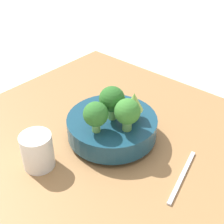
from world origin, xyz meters
TOP-DOWN VIEW (x-y plane):
  - ground_plane at (0.00, 0.00)m, footprint 6.00×6.00m
  - table at (0.00, 0.00)m, footprint 0.84×0.84m
  - bowl at (0.01, -0.03)m, footprint 0.25×0.25m
  - broccoli_floret_center at (0.01, -0.03)m, footprint 0.07×0.07m
  - romanesco_piece_near at (0.05, -0.07)m, footprint 0.05×0.05m
  - broccoli_floret_front at (0.00, -0.09)m, footprint 0.07×0.07m
  - broccoli_floret_left at (-0.06, -0.03)m, footprint 0.06×0.06m
  - cup at (-0.19, 0.04)m, footprint 0.08×0.08m
  - fork at (0.01, -0.25)m, footprint 0.19×0.05m

SIDE VIEW (x-z plane):
  - ground_plane at x=0.00m, z-range 0.00..0.00m
  - table at x=0.00m, z-range 0.00..0.03m
  - fork at x=0.01m, z-range 0.03..0.04m
  - bowl at x=0.01m, z-range 0.04..0.11m
  - cup at x=-0.19m, z-range 0.03..0.13m
  - romanesco_piece_near at x=0.05m, z-range 0.11..0.19m
  - broccoli_floret_left at x=-0.06m, z-range 0.11..0.19m
  - broccoli_floret_front at x=0.00m, z-range 0.11..0.20m
  - broccoli_floret_center at x=0.01m, z-range 0.11..0.21m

